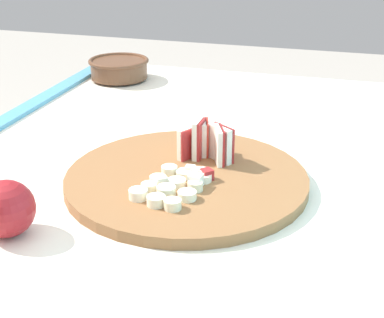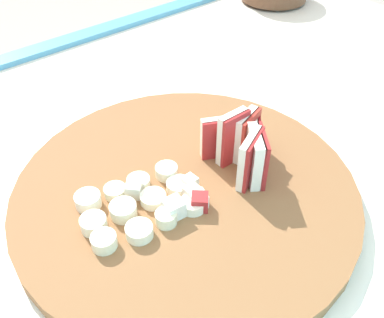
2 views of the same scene
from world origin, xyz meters
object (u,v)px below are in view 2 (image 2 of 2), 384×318
at_px(cutting_board, 186,191).
at_px(apple_dice_pile, 180,198).
at_px(banana_slice_rows, 136,205).
at_px(apple_wedge_fan, 244,145).

bearing_deg(cutting_board, apple_dice_pile, 39.33).
relative_size(apple_dice_pile, banana_slice_rows, 0.64).
bearing_deg(apple_dice_pile, apple_wedge_fan, -178.68).
bearing_deg(cutting_board, apple_wedge_fan, 168.20).
height_order(apple_wedge_fan, banana_slice_rows, apple_wedge_fan).
bearing_deg(banana_slice_rows, cutting_board, 174.78).
bearing_deg(apple_wedge_fan, cutting_board, -11.80).
bearing_deg(apple_wedge_fan, banana_slice_rows, -8.82).
distance_m(apple_dice_pile, banana_slice_rows, 0.05).
xyz_separation_m(apple_dice_pile, banana_slice_rows, (0.04, -0.02, -0.00)).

